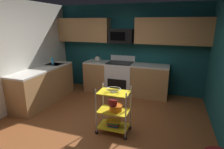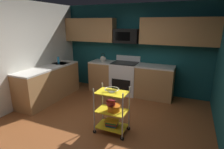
% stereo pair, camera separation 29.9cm
% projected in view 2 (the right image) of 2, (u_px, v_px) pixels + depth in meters
% --- Properties ---
extents(floor, '(4.40, 4.80, 0.04)m').
position_uv_depth(floor, '(97.00, 129.00, 3.72)').
color(floor, brown).
rests_on(floor, ground).
extents(wall_back, '(4.52, 0.06, 2.60)m').
position_uv_depth(wall_back, '(134.00, 49.00, 5.50)').
color(wall_back, '#14474C').
rests_on(wall_back, ground).
extents(wall_left, '(0.06, 4.80, 2.60)m').
position_uv_depth(wall_left, '(10.00, 57.00, 4.22)').
color(wall_left, silver).
rests_on(wall_left, ground).
extents(counter_run, '(3.44, 2.55, 0.92)m').
position_uv_depth(counter_run, '(96.00, 80.00, 5.27)').
color(counter_run, '#B27F4C').
rests_on(counter_run, ground).
extents(oven_range, '(0.76, 0.65, 1.10)m').
position_uv_depth(oven_range, '(125.00, 78.00, 5.50)').
color(oven_range, white).
rests_on(oven_range, ground).
extents(upper_cabinets, '(4.40, 0.33, 0.70)m').
position_uv_depth(upper_cabinets, '(134.00, 31.00, 5.17)').
color(upper_cabinets, '#B27F4C').
extents(microwave, '(0.70, 0.39, 0.40)m').
position_uv_depth(microwave, '(127.00, 36.00, 5.26)').
color(microwave, black).
extents(rolling_cart, '(0.64, 0.39, 0.91)m').
position_uv_depth(rolling_cart, '(112.00, 111.00, 3.48)').
color(rolling_cart, silver).
rests_on(rolling_cart, ground).
extents(fruit_bowl, '(0.27, 0.27, 0.07)m').
position_uv_depth(fruit_bowl, '(112.00, 90.00, 3.37)').
color(fruit_bowl, silver).
rests_on(fruit_bowl, rolling_cart).
extents(mixing_bowl_large, '(0.25, 0.25, 0.11)m').
position_uv_depth(mixing_bowl_large, '(114.00, 108.00, 3.45)').
color(mixing_bowl_large, orange).
rests_on(mixing_bowl_large, rolling_cart).
extents(mixing_bowl_small, '(0.18, 0.18, 0.08)m').
position_uv_depth(mixing_bowl_small, '(111.00, 103.00, 3.43)').
color(mixing_bowl_small, maroon).
rests_on(mixing_bowl_small, rolling_cart).
extents(book_stack, '(0.27, 0.19, 0.13)m').
position_uv_depth(book_stack, '(112.00, 123.00, 3.55)').
color(book_stack, '#1E4C8C').
rests_on(book_stack, rolling_cart).
extents(kettle, '(0.21, 0.18, 0.26)m').
position_uv_depth(kettle, '(103.00, 59.00, 5.63)').
color(kettle, beige).
rests_on(kettle, counter_run).
extents(dish_soap_bottle, '(0.06, 0.06, 0.20)m').
position_uv_depth(dish_soap_bottle, '(58.00, 60.00, 5.30)').
color(dish_soap_bottle, '#2D8CBF').
rests_on(dish_soap_bottle, counter_run).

